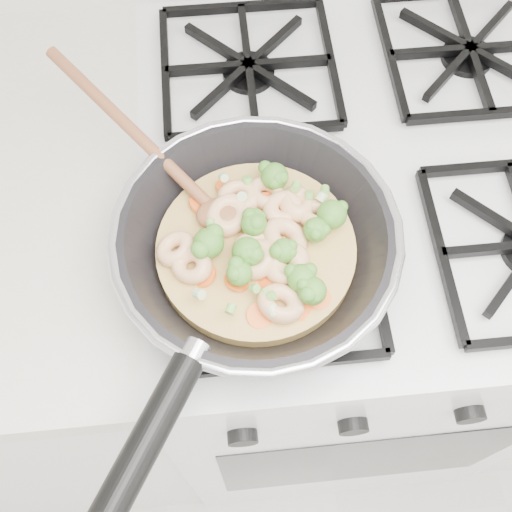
{
  "coord_description": "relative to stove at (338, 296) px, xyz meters",
  "views": [
    {
      "loc": [
        -0.2,
        1.25,
        1.54
      ],
      "look_at": [
        -0.17,
        1.56,
        0.93
      ],
      "focal_mm": 43.98,
      "sensor_mm": 36.0,
      "label": 1
    }
  ],
  "objects": [
    {
      "name": "stove",
      "position": [
        0.0,
        0.0,
        0.0
      ],
      "size": [
        0.6,
        0.6,
        0.92
      ],
      "color": "white",
      "rests_on": "ground"
    },
    {
      "name": "skillet",
      "position": [
        -0.17,
        -0.14,
        0.5
      ],
      "size": [
        0.37,
        0.53,
        0.1
      ],
      "rotation": [
        0.0,
        0.0,
        0.42
      ],
      "color": "black",
      "rests_on": "stove"
    }
  ]
}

